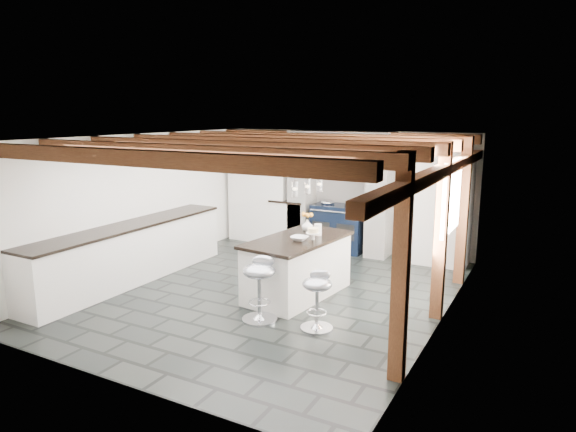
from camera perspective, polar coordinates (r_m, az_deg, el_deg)
The scene contains 6 objects.
ground at distance 7.79m, azimuth -2.06°, elevation -8.40°, with size 6.00×6.00×0.00m, color black.
room_shell at distance 9.00m, azimuth -0.91°, elevation 1.35°, with size 6.00×6.03×6.00m.
range_cooker at distance 9.97m, azimuth 5.69°, elevation -1.22°, with size 1.00×0.63×0.99m.
kitchen_island at distance 7.52m, azimuth 1.09°, elevation -5.59°, with size 1.11×1.84×1.15m.
bar_stool_near at distance 6.38m, azimuth 3.24°, elevation -8.57°, with size 0.48×0.48×0.75m.
bar_stool_far at distance 6.61m, azimuth -3.18°, elevation -7.24°, with size 0.53×0.53×0.85m.
Camera 1 is at (3.71, -6.32, 2.65)m, focal length 32.00 mm.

